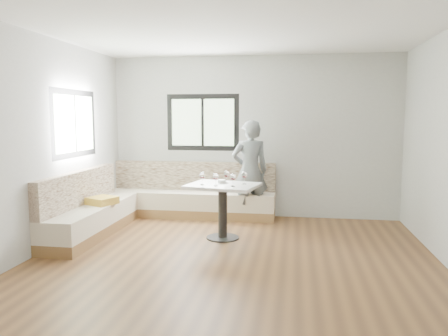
% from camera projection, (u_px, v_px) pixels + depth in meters
% --- Properties ---
extents(room, '(5.01, 5.01, 2.81)m').
position_uv_depth(room, '(228.00, 145.00, 5.26)').
color(room, brown).
rests_on(room, ground).
extents(banquette, '(2.90, 2.80, 0.95)m').
position_uv_depth(banquette, '(151.00, 204.00, 7.15)').
color(banquette, brown).
rests_on(banquette, ground).
extents(table, '(1.10, 0.93, 0.79)m').
position_uv_depth(table, '(223.00, 198.00, 6.25)').
color(table, black).
rests_on(table, ground).
extents(person, '(0.72, 0.59, 1.70)m').
position_uv_depth(person, '(250.00, 171.00, 7.30)').
color(person, slate).
rests_on(person, ground).
extents(olive_ramekin, '(0.11, 0.11, 0.05)m').
position_uv_depth(olive_ramekin, '(222.00, 181.00, 6.36)').
color(olive_ramekin, white).
rests_on(olive_ramekin, table).
extents(wine_glass_a, '(0.08, 0.08, 0.18)m').
position_uv_depth(wine_glass_a, '(202.00, 176.00, 6.16)').
color(wine_glass_a, white).
rests_on(wine_glass_a, table).
extents(wine_glass_b, '(0.08, 0.08, 0.18)m').
position_uv_depth(wine_glass_b, '(216.00, 177.00, 6.05)').
color(wine_glass_b, white).
rests_on(wine_glass_b, table).
extents(wine_glass_c, '(0.08, 0.08, 0.18)m').
position_uv_depth(wine_glass_c, '(233.00, 177.00, 6.02)').
color(wine_glass_c, white).
rests_on(wine_glass_c, table).
extents(wine_glass_d, '(0.08, 0.08, 0.18)m').
position_uv_depth(wine_glass_d, '(227.00, 174.00, 6.31)').
color(wine_glass_d, white).
rests_on(wine_glass_d, table).
extents(wine_glass_e, '(0.08, 0.08, 0.18)m').
position_uv_depth(wine_glass_e, '(244.00, 175.00, 6.22)').
color(wine_glass_e, white).
rests_on(wine_glass_e, table).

